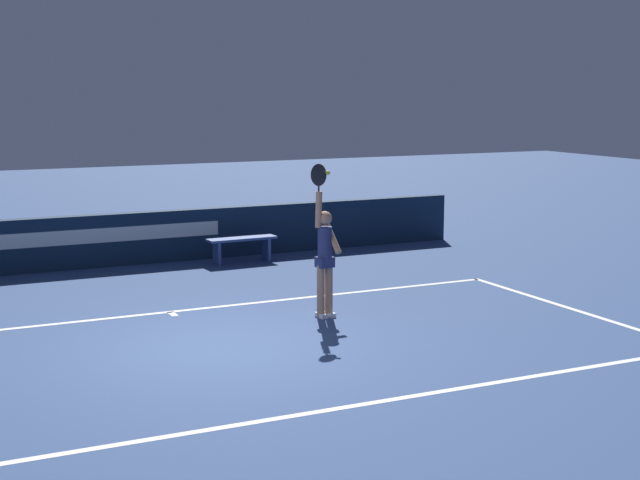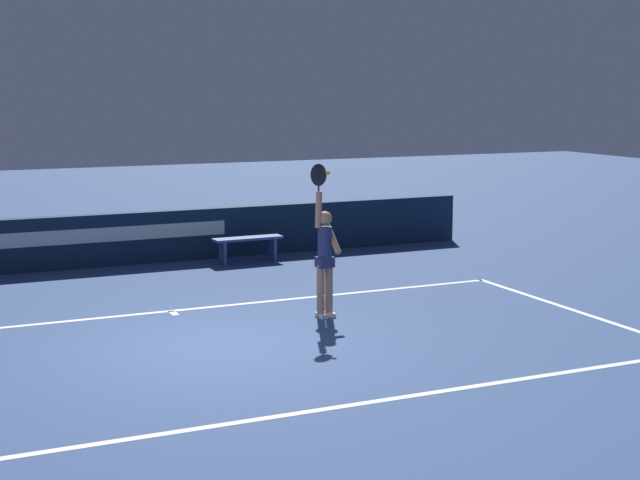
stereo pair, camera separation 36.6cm
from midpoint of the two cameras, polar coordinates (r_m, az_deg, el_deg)
ground_plane at (r=13.05m, az=-6.98°, el=-6.49°), size 60.00×60.00×0.00m
court_lines at (r=12.79m, az=-6.55°, el=-6.81°), size 11.89×5.32×0.00m
back_wall at (r=19.16m, az=-13.37°, el=-0.01°), size 15.72×0.28×1.04m
tennis_player at (r=14.43m, az=-0.44°, el=-0.87°), size 0.45×0.41×2.40m
tennis_ball at (r=14.24m, az=-0.24°, el=4.09°), size 0.06×0.06×0.06m
courtside_bench_far at (r=19.13m, az=-5.31°, el=-0.23°), size 1.45×0.41×0.51m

